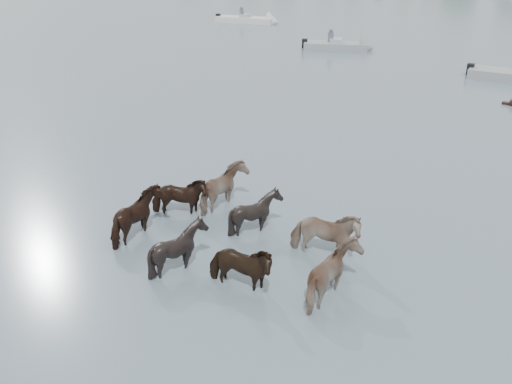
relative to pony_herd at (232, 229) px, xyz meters
The scene contains 4 objects.
ground 1.94m from the pony_herd, 75.91° to the right, with size 400.00×400.00×0.00m, color slate.
pony_herd is the anchor object (origin of this frame).
motorboat_a 26.32m from the pony_herd, 111.18° to the left, with size 4.82×3.47×1.92m.
motorboat_f 37.81m from the pony_herd, 125.08° to the left, with size 5.78×3.08×1.92m.
Camera 1 is at (6.81, -7.31, 6.92)m, focal length 38.67 mm.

